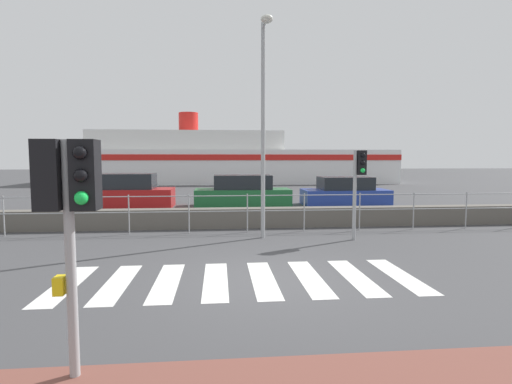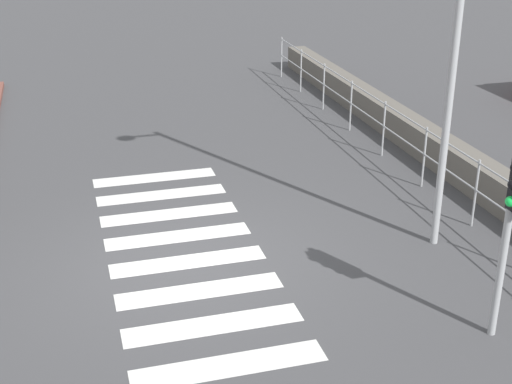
{
  "view_description": "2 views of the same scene",
  "coord_description": "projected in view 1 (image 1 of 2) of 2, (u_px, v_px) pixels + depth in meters",
  "views": [
    {
      "loc": [
        -0.87,
        -7.38,
        2.29
      ],
      "look_at": [
        -0.0,
        2.0,
        1.5
      ],
      "focal_mm": 28.0,
      "sensor_mm": 36.0,
      "label": 1
    },
    {
      "loc": [
        9.57,
        -1.6,
        5.33
      ],
      "look_at": [
        0.29,
        1.0,
        1.2
      ],
      "focal_mm": 50.0,
      "sensor_mm": 36.0,
      "label": 2
    }
  ],
  "objects": [
    {
      "name": "ground_plane",
      "position": [
        266.0,
        279.0,
        7.59
      ],
      "size": [
        160.0,
        160.0,
        0.0
      ],
      "primitive_type": "plane",
      "color": "#424244"
    },
    {
      "name": "crosswalk",
      "position": [
        240.0,
        280.0,
        7.55
      ],
      "size": [
        6.75,
        2.4,
        0.01
      ],
      "color": "silver",
      "rests_on": "ground_plane"
    },
    {
      "name": "seawall",
      "position": [
        245.0,
        218.0,
        13.31
      ],
      "size": [
        24.01,
        0.55,
        0.64
      ],
      "color": "#605B54",
      "rests_on": "ground_plane"
    },
    {
      "name": "harbor_fence",
      "position": [
        247.0,
        207.0,
        12.4
      ],
      "size": [
        21.65,
        0.04,
        1.2
      ],
      "color": "#9EA0A3",
      "rests_on": "ground_plane"
    },
    {
      "name": "traffic_light_near",
      "position": [
        68.0,
        197.0,
        3.85
      ],
      "size": [
        0.58,
        0.41,
        2.47
      ],
      "color": "#9EA0A3",
      "rests_on": "ground_plane"
    },
    {
      "name": "traffic_light_far",
      "position": [
        359.0,
        174.0,
        11.12
      ],
      "size": [
        0.34,
        0.32,
        2.52
      ],
      "color": "#9EA0A3",
      "rests_on": "ground_plane"
    },
    {
      "name": "streetlamp",
      "position": [
        264.0,
        105.0,
        11.07
      ],
      "size": [
        0.32,
        1.11,
        6.07
      ],
      "color": "#9EA0A3",
      "rests_on": "ground_plane"
    },
    {
      "name": "ferry_boat",
      "position": [
        220.0,
        161.0,
        37.86
      ],
      "size": [
        30.62,
        7.82,
        6.55
      ],
      "color": "white",
      "rests_on": "ground_plane"
    },
    {
      "name": "parked_car_red",
      "position": [
        127.0,
        193.0,
        18.78
      ],
      "size": [
        4.33,
        1.9,
        1.59
      ],
      "color": "#B21919",
      "rests_on": "ground_plane"
    },
    {
      "name": "parked_car_green",
      "position": [
        243.0,
        193.0,
        19.29
      ],
      "size": [
        4.58,
        1.7,
        1.5
      ],
      "color": "#1E6633",
      "rests_on": "ground_plane"
    },
    {
      "name": "parked_car_blue",
      "position": [
        345.0,
        193.0,
        19.76
      ],
      "size": [
        4.18,
        1.85,
        1.39
      ],
      "color": "#233D9E",
      "rests_on": "ground_plane"
    }
  ]
}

